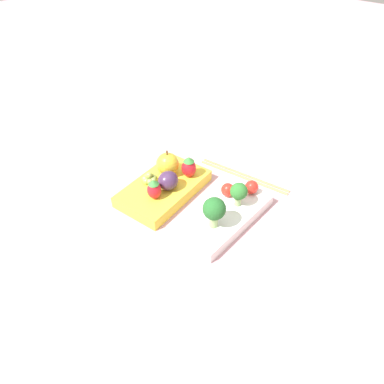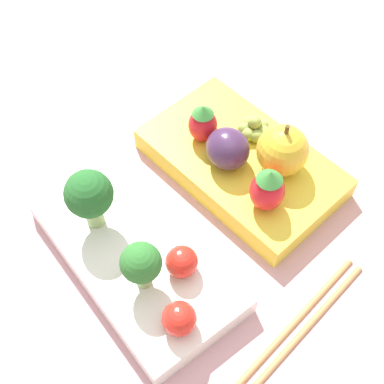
# 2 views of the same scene
# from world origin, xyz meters

# --- Properties ---
(ground_plane) EXTENTS (4.00, 4.00, 0.00)m
(ground_plane) POSITION_xyz_m (0.00, 0.00, 0.00)
(ground_plane) COLOR #C6939E
(bento_box_savoury) EXTENTS (0.20, 0.11, 0.02)m
(bento_box_savoury) POSITION_xyz_m (-0.01, 0.07, 0.01)
(bento_box_savoury) COLOR white
(bento_box_savoury) RESTS_ON ground_plane
(bento_box_fruit) EXTENTS (0.20, 0.13, 0.02)m
(bento_box_fruit) POSITION_xyz_m (0.01, -0.07, 0.01)
(bento_box_fruit) COLOR yellow
(bento_box_fruit) RESTS_ON ground_plane
(broccoli_floret_0) EXTENTS (0.03, 0.03, 0.05)m
(broccoli_floret_0) POSITION_xyz_m (-0.04, 0.08, 0.05)
(broccoli_floret_0) COLOR #93B770
(broccoli_floret_0) RESTS_ON bento_box_savoury
(broccoli_floret_1) EXTENTS (0.04, 0.04, 0.06)m
(broccoli_floret_1) POSITION_xyz_m (0.04, 0.08, 0.06)
(broccoli_floret_1) COLOR #93B770
(broccoli_floret_1) RESTS_ON bento_box_savoury
(cherry_tomato_0) EXTENTS (0.03, 0.03, 0.03)m
(cherry_tomato_0) POSITION_xyz_m (-0.05, 0.05, 0.04)
(cherry_tomato_0) COLOR red
(cherry_tomato_0) RESTS_ON bento_box_savoury
(cherry_tomato_1) EXTENTS (0.03, 0.03, 0.03)m
(cherry_tomato_1) POSITION_xyz_m (-0.08, 0.08, 0.04)
(cherry_tomato_1) COLOR red
(cherry_tomato_1) RESTS_ON bento_box_savoury
(apple) EXTENTS (0.05, 0.05, 0.06)m
(apple) POSITION_xyz_m (-0.02, -0.09, 0.05)
(apple) COLOR gold
(apple) RESTS_ON bento_box_fruit
(strawberry_0) EXTENTS (0.03, 0.03, 0.04)m
(strawberry_0) POSITION_xyz_m (0.05, -0.06, 0.04)
(strawberry_0) COLOR red
(strawberry_0) RESTS_ON bento_box_fruit
(strawberry_1) EXTENTS (0.03, 0.03, 0.05)m
(strawberry_1) POSITION_xyz_m (-0.04, -0.05, 0.05)
(strawberry_1) COLOR red
(strawberry_1) RESTS_ON bento_box_fruit
(plum) EXTENTS (0.04, 0.04, 0.04)m
(plum) POSITION_xyz_m (0.01, -0.05, 0.04)
(plum) COLOR #42284C
(plum) RESTS_ON bento_box_fruit
(grape_cluster) EXTENTS (0.03, 0.03, 0.02)m
(grape_cluster) POSITION_xyz_m (0.02, -0.10, 0.03)
(grape_cluster) COLOR #8EA84C
(grape_cluster) RESTS_ON bento_box_fruit
(chopsticks_pair) EXTENTS (0.04, 0.21, 0.01)m
(chopsticks_pair) POSITION_xyz_m (-0.14, 0.03, 0.00)
(chopsticks_pair) COLOR #A37547
(chopsticks_pair) RESTS_ON ground_plane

